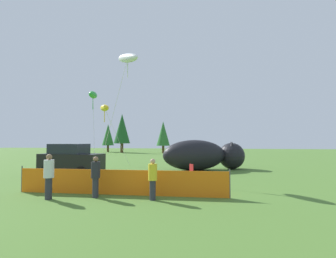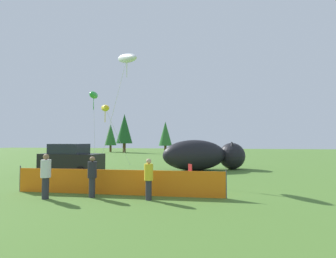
% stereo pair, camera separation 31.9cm
% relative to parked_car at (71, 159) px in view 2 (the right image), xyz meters
% --- Properties ---
extents(ground_plane, '(120.00, 120.00, 0.00)m').
position_rel_parked_car_xyz_m(ground_plane, '(4.79, -1.61, -1.04)').
color(ground_plane, '#4C752D').
extents(parked_car, '(4.43, 2.34, 2.12)m').
position_rel_parked_car_xyz_m(parked_car, '(0.00, 0.00, 0.00)').
color(parked_car, black).
rests_on(parked_car, ground).
extents(folding_chair, '(0.73, 0.73, 0.93)m').
position_rel_parked_car_xyz_m(folding_chair, '(8.36, -1.17, -0.50)').
color(folding_chair, maroon).
rests_on(folding_chair, ground).
extents(inflatable_cat, '(6.91, 4.81, 2.40)m').
position_rel_parked_car_xyz_m(inflatable_cat, '(9.07, 4.10, 0.06)').
color(inflatable_cat, black).
rests_on(inflatable_cat, ground).
extents(safety_fence, '(9.42, 0.21, 1.19)m').
position_rel_parked_car_xyz_m(safety_fence, '(5.71, -6.05, -0.50)').
color(safety_fence, orange).
rests_on(safety_fence, ground).
extents(spectator_in_black_shirt, '(0.40, 0.40, 1.81)m').
position_rel_parked_car_xyz_m(spectator_in_black_shirt, '(3.17, -7.33, -0.05)').
color(spectator_in_black_shirt, '#2D2D38').
rests_on(spectator_in_black_shirt, ground).
extents(spectator_in_blue_shirt, '(0.36, 0.36, 1.64)m').
position_rel_parked_car_xyz_m(spectator_in_blue_shirt, '(7.34, -6.79, -0.15)').
color(spectator_in_blue_shirt, '#2D2D38').
rests_on(spectator_in_blue_shirt, ground).
extents(spectator_in_yellow_shirt, '(0.37, 0.37, 1.70)m').
position_rel_parked_car_xyz_m(spectator_in_yellow_shirt, '(4.89, -6.73, -0.12)').
color(spectator_in_yellow_shirt, '#2D2D38').
rests_on(spectator_in_yellow_shirt, ground).
extents(kite_yellow_hero, '(2.90, 2.87, 5.80)m').
position_rel_parked_car_xyz_m(kite_yellow_hero, '(0.13, 5.50, 4.26)').
color(kite_yellow_hero, silver).
rests_on(kite_yellow_hero, ground).
extents(kite_green_fish, '(1.58, 2.68, 6.78)m').
position_rel_parked_car_xyz_m(kite_green_fish, '(-0.58, 4.58, 5.32)').
color(kite_green_fish, silver).
rests_on(kite_green_fish, ground).
extents(kite_white_ghost, '(3.66, 2.74, 8.55)m').
position_rel_parked_car_xyz_m(kite_white_ghost, '(4.20, -0.43, 6.81)').
color(kite_white_ghost, silver).
rests_on(kite_white_ghost, ground).
extents(horizon_tree_east, '(3.13, 3.13, 7.47)m').
position_rel_parked_car_xyz_m(horizon_tree_east, '(-7.16, 31.43, 3.54)').
color(horizon_tree_east, brown).
rests_on(horizon_tree_east, ground).
extents(horizon_tree_west, '(2.45, 2.45, 5.85)m').
position_rel_parked_car_xyz_m(horizon_tree_west, '(1.14, 30.29, 2.54)').
color(horizon_tree_west, brown).
rests_on(horizon_tree_west, ground).
extents(horizon_tree_mid, '(2.38, 2.38, 5.67)m').
position_rel_parked_car_xyz_m(horizon_tree_mid, '(-10.87, 33.64, 2.44)').
color(horizon_tree_mid, brown).
rests_on(horizon_tree_mid, ground).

